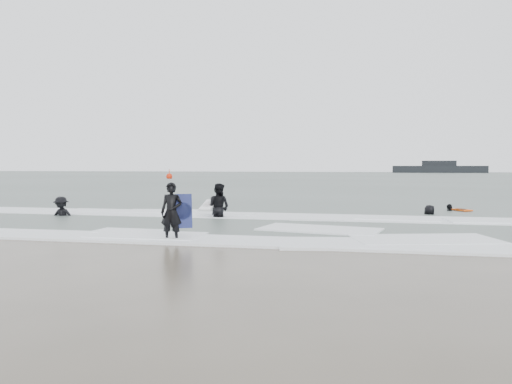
% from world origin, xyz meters
% --- Properties ---
extents(ground, '(320.00, 320.00, 0.00)m').
position_xyz_m(ground, '(0.00, 0.00, 0.00)').
color(ground, brown).
rests_on(ground, ground).
extents(sea, '(320.00, 320.00, 0.00)m').
position_xyz_m(sea, '(0.00, 80.00, 0.06)').
color(sea, '#47544C').
rests_on(sea, ground).
extents(surfer_centre, '(0.64, 0.44, 1.68)m').
position_xyz_m(surfer_centre, '(-1.04, -0.92, 0.00)').
color(surfer_centre, black).
rests_on(surfer_centre, ground).
extents(surfer_wading, '(1.11, 0.96, 1.97)m').
position_xyz_m(surfer_wading, '(-1.58, 5.20, 0.00)').
color(surfer_wading, black).
rests_on(surfer_wading, ground).
extents(surfer_breaker, '(1.13, 0.69, 1.70)m').
position_xyz_m(surfer_breaker, '(-8.08, 4.31, 0.00)').
color(surfer_breaker, black).
rests_on(surfer_breaker, ground).
extents(surfer_right_near, '(0.84, 0.93, 1.52)m').
position_xyz_m(surfer_right_near, '(7.88, 10.33, 0.00)').
color(surfer_right_near, black).
rests_on(surfer_right_near, ground).
extents(surfer_right_far, '(0.90, 0.93, 1.61)m').
position_xyz_m(surfer_right_far, '(6.80, 8.42, 0.00)').
color(surfer_right_far, black).
rests_on(surfer_right_far, ground).
extents(surf_foam, '(30.03, 9.06, 0.09)m').
position_xyz_m(surf_foam, '(0.00, 3.70, 0.04)').
color(surf_foam, white).
rests_on(surf_foam, ground).
extents(bodyboards, '(11.10, 11.88, 1.25)m').
position_xyz_m(bodyboards, '(1.91, 5.02, 0.50)').
color(bodyboards, '#0F1647').
rests_on(bodyboards, ground).
extents(buoy, '(1.00, 1.00, 1.65)m').
position_xyz_m(buoy, '(-27.51, 61.67, 0.42)').
color(buoy, red).
rests_on(buoy, ground).
extents(vessel_horizon, '(26.71, 4.77, 3.62)m').
position_xyz_m(vessel_horizon, '(24.18, 144.20, 1.35)').
color(vessel_horizon, black).
rests_on(vessel_horizon, ground).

